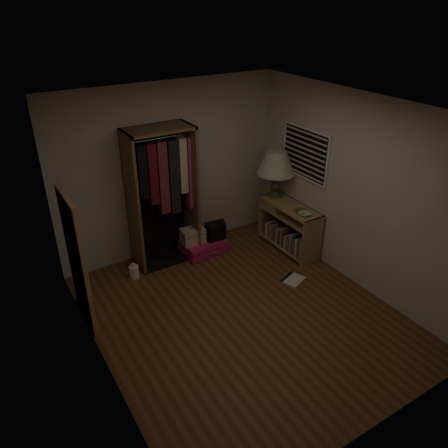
{
  "coord_description": "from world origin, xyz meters",
  "views": [
    {
      "loc": [
        -2.49,
        -3.59,
        3.65
      ],
      "look_at": [
        0.3,
        0.95,
        0.8
      ],
      "focal_mm": 35.0,
      "sensor_mm": 36.0,
      "label": 1
    }
  ],
  "objects_px": {
    "console_bookshelf": "(288,225)",
    "train_case": "(193,236)",
    "floor_mirror": "(77,261)",
    "table_lamp": "(276,164)",
    "open_wardrobe": "(164,184)",
    "black_bag": "(215,230)",
    "pink_suitcase": "(204,246)",
    "white_jug": "(134,272)"
  },
  "relations": [
    {
      "from": "console_bookshelf",
      "to": "train_case",
      "type": "xyz_separation_m",
      "value": [
        -1.38,
        0.6,
        -0.06
      ]
    },
    {
      "from": "floor_mirror",
      "to": "table_lamp",
      "type": "height_order",
      "value": "floor_mirror"
    },
    {
      "from": "floor_mirror",
      "to": "table_lamp",
      "type": "relative_size",
      "value": 2.24
    },
    {
      "from": "train_case",
      "to": "open_wardrobe",
      "type": "bearing_deg",
      "value": 162.0
    },
    {
      "from": "black_bag",
      "to": "pink_suitcase",
      "type": "bearing_deg",
      "value": 168.43
    },
    {
      "from": "open_wardrobe",
      "to": "pink_suitcase",
      "type": "distance_m",
      "value": 1.24
    },
    {
      "from": "open_wardrobe",
      "to": "black_bag",
      "type": "height_order",
      "value": "open_wardrobe"
    },
    {
      "from": "floor_mirror",
      "to": "white_jug",
      "type": "relative_size",
      "value": 7.16
    },
    {
      "from": "console_bookshelf",
      "to": "black_bag",
      "type": "bearing_deg",
      "value": 153.21
    },
    {
      "from": "floor_mirror",
      "to": "table_lamp",
      "type": "bearing_deg",
      "value": 7.36
    },
    {
      "from": "open_wardrobe",
      "to": "white_jug",
      "type": "relative_size",
      "value": 8.64
    },
    {
      "from": "open_wardrobe",
      "to": "table_lamp",
      "type": "height_order",
      "value": "open_wardrobe"
    },
    {
      "from": "console_bookshelf",
      "to": "black_bag",
      "type": "height_order",
      "value": "console_bookshelf"
    },
    {
      "from": "train_case",
      "to": "black_bag",
      "type": "height_order",
      "value": "black_bag"
    },
    {
      "from": "console_bookshelf",
      "to": "floor_mirror",
      "type": "xyz_separation_m",
      "value": [
        -3.24,
        -0.03,
        0.46
      ]
    },
    {
      "from": "pink_suitcase",
      "to": "black_bag",
      "type": "distance_m",
      "value": 0.33
    },
    {
      "from": "console_bookshelf",
      "to": "white_jug",
      "type": "xyz_separation_m",
      "value": [
        -2.41,
        0.47,
        -0.29
      ]
    },
    {
      "from": "floor_mirror",
      "to": "black_bag",
      "type": "relative_size",
      "value": 5.38
    },
    {
      "from": "open_wardrobe",
      "to": "train_case",
      "type": "bearing_deg",
      "value": -20.95
    },
    {
      "from": "pink_suitcase",
      "to": "white_jug",
      "type": "distance_m",
      "value": 1.2
    },
    {
      "from": "console_bookshelf",
      "to": "black_bag",
      "type": "distance_m",
      "value": 1.15
    },
    {
      "from": "table_lamp",
      "to": "console_bookshelf",
      "type": "bearing_deg",
      "value": -90.58
    },
    {
      "from": "open_wardrobe",
      "to": "floor_mirror",
      "type": "xyz_separation_m",
      "value": [
        -1.5,
        -0.77,
        -0.36
      ]
    },
    {
      "from": "floor_mirror",
      "to": "white_jug",
      "type": "bearing_deg",
      "value": 31.22
    },
    {
      "from": "open_wardrobe",
      "to": "console_bookshelf",
      "type": "bearing_deg",
      "value": -22.96
    },
    {
      "from": "open_wardrobe",
      "to": "train_case",
      "type": "relative_size",
      "value": 5.58
    },
    {
      "from": "pink_suitcase",
      "to": "table_lamp",
      "type": "xyz_separation_m",
      "value": [
        1.22,
        -0.18,
        1.19
      ]
    },
    {
      "from": "pink_suitcase",
      "to": "train_case",
      "type": "bearing_deg",
      "value": 167.14
    },
    {
      "from": "console_bookshelf",
      "to": "pink_suitcase",
      "type": "relative_size",
      "value": 1.59
    },
    {
      "from": "black_bag",
      "to": "table_lamp",
      "type": "bearing_deg",
      "value": -3.35
    },
    {
      "from": "console_bookshelf",
      "to": "open_wardrobe",
      "type": "bearing_deg",
      "value": 157.04
    },
    {
      "from": "console_bookshelf",
      "to": "open_wardrobe",
      "type": "xyz_separation_m",
      "value": [
        -1.74,
        0.74,
        0.82
      ]
    },
    {
      "from": "open_wardrobe",
      "to": "black_bag",
      "type": "xyz_separation_m",
      "value": [
        0.71,
        -0.22,
        -0.84
      ]
    },
    {
      "from": "console_bookshelf",
      "to": "table_lamp",
      "type": "height_order",
      "value": "table_lamp"
    },
    {
      "from": "pink_suitcase",
      "to": "table_lamp",
      "type": "distance_m",
      "value": 1.71
    },
    {
      "from": "console_bookshelf",
      "to": "white_jug",
      "type": "bearing_deg",
      "value": 168.9
    },
    {
      "from": "floor_mirror",
      "to": "open_wardrobe",
      "type": "bearing_deg",
      "value": 27.08
    },
    {
      "from": "black_bag",
      "to": "table_lamp",
      "type": "relative_size",
      "value": 0.42
    },
    {
      "from": "table_lamp",
      "to": "white_jug",
      "type": "distance_m",
      "value": 2.69
    },
    {
      "from": "pink_suitcase",
      "to": "console_bookshelf",
      "type": "bearing_deg",
      "value": -27.81
    },
    {
      "from": "open_wardrobe",
      "to": "table_lamp",
      "type": "bearing_deg",
      "value": -11.3
    },
    {
      "from": "console_bookshelf",
      "to": "table_lamp",
      "type": "relative_size",
      "value": 1.47
    }
  ]
}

